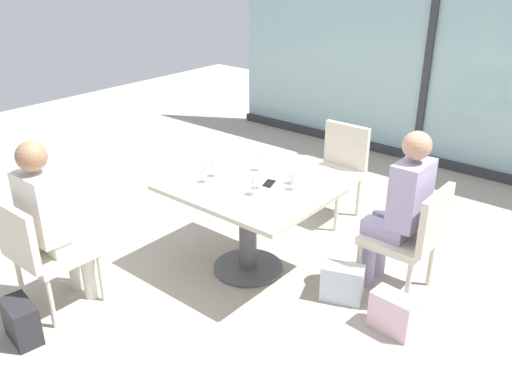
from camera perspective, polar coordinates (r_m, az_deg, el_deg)
The scene contains 19 objects.
ground_plane at distance 4.37m, azimuth -0.85°, elevation -8.21°, with size 12.00×12.00×0.00m, color #A89E8E.
window_wall_backdrop at distance 6.54m, azimuth 18.08°, elevation 13.28°, with size 5.38×0.10×2.70m.
dining_table_main at distance 4.09m, azimuth -0.89°, elevation -1.77°, with size 1.21×0.93×0.73m.
chair_far_right at distance 4.00m, azimuth 16.38°, elevation -4.35°, with size 0.50×0.46×0.87m.
chair_front_left at distance 3.94m, azimuth -22.01°, elevation -5.69°, with size 0.46×0.50×0.87m.
chair_near_window at distance 5.09m, azimuth 8.68°, elevation 2.77°, with size 0.46×0.51×0.87m.
person_far_right at distance 3.95m, azimuth 15.30°, elevation -1.29°, with size 0.39×0.34×1.26m.
person_front_left at distance 3.89m, azimuth -21.10°, elevation -2.52°, with size 0.34×0.39×1.26m.
wine_glass_0 at distance 4.06m, azimuth -5.29°, elevation 2.76°, with size 0.07×0.07×0.18m.
wine_glass_1 at distance 4.16m, azimuth -4.34°, elevation 3.36°, with size 0.07×0.07×0.18m.
wine_glass_2 at distance 3.83m, azimuth -0.09°, elevation 1.51°, with size 0.07×0.07×0.18m.
wine_glass_3 at distance 3.94m, azimuth 0.63°, elevation 2.15°, with size 0.07×0.07×0.18m.
wine_glass_4 at distance 3.93m, azimuth 4.32°, elevation 2.01°, with size 0.07×0.07×0.18m.
wine_glass_5 at distance 4.26m, azimuth 0.45°, elevation 3.96°, with size 0.07×0.07×0.18m.
coffee_cup at distance 4.06m, azimuth 4.17°, elevation 1.50°, with size 0.08×0.08×0.09m, color white.
cell_phone_on_table at distance 4.06m, azimuth 1.40°, elevation 0.92°, with size 0.07×0.14×0.01m, color black.
handbag_0 at distance 4.00m, azimuth 9.22°, elevation -9.61°, with size 0.30×0.16×0.28m, color silver.
handbag_1 at distance 3.91m, azimuth -23.87°, elevation -12.57°, with size 0.30×0.16×0.28m, color #232328.
handbag_2 at distance 3.77m, azimuth 14.50°, elevation -12.47°, with size 0.30×0.16×0.28m, color beige.
Camera 1 is at (2.39, -2.78, 2.37)m, focal length 37.29 mm.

